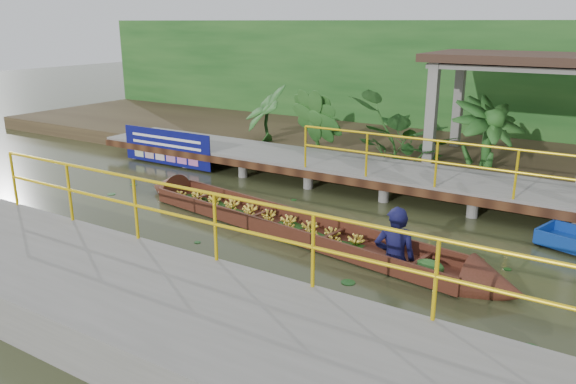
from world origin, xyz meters
The scene contains 9 objects.
ground centered at (0.00, 0.00, 0.00)m, with size 80.00×80.00×0.00m, color #2C2E17.
land_strip centered at (0.00, 7.50, 0.23)m, with size 30.00×8.00×0.45m, color #302418.
far_dock centered at (0.02, 3.43, 0.48)m, with size 16.00×2.06×1.66m.
near_dock centered at (1.00, -4.20, 0.30)m, with size 18.00×2.40×1.73m.
pavilion centered at (3.00, 6.30, 2.82)m, with size 4.40×3.00×3.00m.
foliage_backdrop centered at (0.00, 10.00, 2.00)m, with size 30.00×0.80×4.00m, color #164517.
vendor_boat centered at (0.78, -0.20, 0.32)m, with size 8.93×2.17×2.30m.
blue_banner centered at (-5.51, 2.48, 0.56)m, with size 3.18×0.04×1.00m.
tropical_plants centered at (2.25, 5.30, 1.37)m, with size 14.46×1.46×1.83m.
Camera 1 is at (5.65, -8.84, 3.96)m, focal length 35.00 mm.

